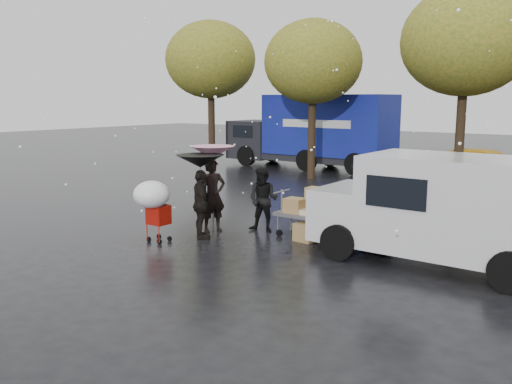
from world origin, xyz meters
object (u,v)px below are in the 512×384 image
Objects in this scene: yellow_taxi at (484,167)px; vendor_cart at (310,208)px; white_van at (444,208)px; person_pink at (213,195)px; blue_truck at (313,132)px; shopping_cart at (153,198)px; person_black at (201,204)px.

vendor_cart is at bearing 177.80° from yellow_taxi.
vendor_cart is 3.27m from white_van.
blue_truck reaches higher than person_pink.
yellow_taxi reaches higher than vendor_cart.
person_pink reaches higher than yellow_taxi.
vendor_cart is 0.33× the size of yellow_taxi.
shopping_cart is 0.30× the size of white_van.
vendor_cart is 10.26m from yellow_taxi.
person_pink is at bearing 78.06° from shopping_cart.
blue_truck reaches higher than yellow_taxi.
person_black is 5.48m from white_van.
white_van is 0.59× the size of blue_truck.
person_black reaches higher than yellow_taxi.
shopping_cart is 0.32× the size of yellow_taxi.
person_black reaches higher than vendor_cart.
blue_truck reaches higher than vendor_cart.
yellow_taxi is (-1.77, 10.43, -0.37)m from white_van.
person_pink is 2.48m from vendor_cart.
blue_truck is at bearing 45.04° from person_pink.
shopping_cart is 6.34m from white_van.
white_van is at bearing -58.25° from person_pink.
person_black is at bearing -166.08° from white_van.
person_black is 1.09× the size of vendor_cart.
shopping_cart is (-0.36, -1.69, 0.15)m from person_pink.
blue_truck is at bearing 85.93° from yellow_taxi.
vendor_cart is 1.04× the size of shopping_cart.
person_black is at bearing 169.21° from yellow_taxi.
shopping_cart is 14.77m from blue_truck.
blue_truck is (-6.75, 11.61, 1.03)m from vendor_cart.
white_van is 10.58m from yellow_taxi.
person_black is 0.34× the size of white_van.
person_pink is at bearing -70.44° from blue_truck.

